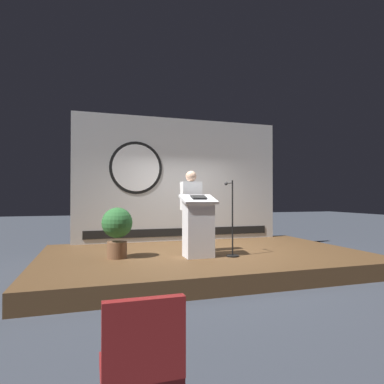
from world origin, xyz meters
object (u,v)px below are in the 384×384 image
(potted_plant, at_px, (117,228))
(audience_chair_right, at_px, (141,362))
(speaker_person, at_px, (191,211))
(podium, at_px, (198,227))
(microphone_stand, at_px, (232,230))

(potted_plant, xyz_separation_m, audience_chair_right, (-0.19, -4.28, -0.37))
(audience_chair_right, bearing_deg, potted_plant, 87.51)
(speaker_person, bearing_deg, podium, -90.74)
(speaker_person, distance_m, potted_plant, 1.50)
(microphone_stand, relative_size, audience_chair_right, 1.62)
(microphone_stand, bearing_deg, audience_chair_right, -120.74)
(audience_chair_right, bearing_deg, microphone_stand, 59.26)
(speaker_person, distance_m, microphone_stand, 0.93)
(microphone_stand, height_order, potted_plant, microphone_stand)
(podium, relative_size, microphone_stand, 0.81)
(potted_plant, bearing_deg, audience_chair_right, -92.49)
(speaker_person, bearing_deg, microphone_stand, -43.28)
(podium, distance_m, audience_chair_right, 4.29)
(podium, relative_size, audience_chair_right, 1.32)
(potted_plant, bearing_deg, microphone_stand, -12.04)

